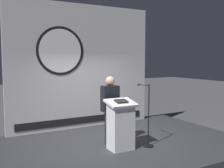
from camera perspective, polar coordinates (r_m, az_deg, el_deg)
ground_plane at (r=6.61m, az=0.36°, el=-15.22°), size 40.00×40.00×0.00m
stage_platform at (r=6.56m, az=0.36°, el=-13.99°), size 6.40×4.00×0.30m
banner_display at (r=7.84m, az=-6.43°, el=3.72°), size 4.40×0.12×3.60m
podium at (r=6.01m, az=1.87°, el=-8.80°), size 0.64×0.50×1.14m
speaker_person at (r=6.35m, az=-0.42°, el=-5.52°), size 0.40×0.26×1.62m
microphone_stand at (r=6.30m, az=7.53°, el=-8.50°), size 0.24×0.57×1.47m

